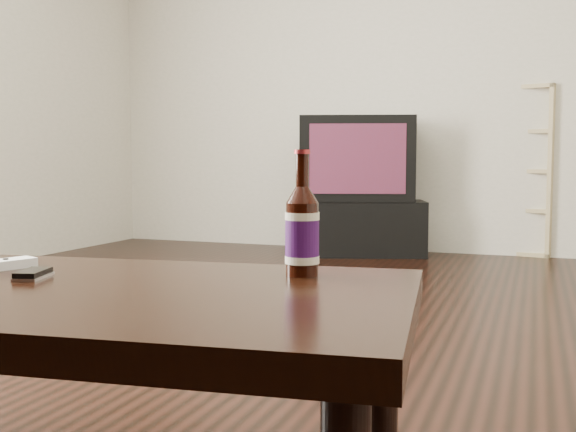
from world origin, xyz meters
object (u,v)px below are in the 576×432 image
(tv_stand, at_px, (355,227))
(phone, at_px, (33,274))
(tv, at_px, (356,159))
(bookshelf, at_px, (510,167))
(beer_bottle, at_px, (302,231))
(coffee_table, at_px, (98,317))

(tv_stand, relative_size, phone, 9.51)
(tv, relative_size, phone, 8.85)
(tv_stand, distance_m, bookshelf, 1.20)
(bookshelf, height_order, beer_bottle, bookshelf)
(tv_stand, distance_m, beer_bottle, 3.46)
(coffee_table, distance_m, beer_bottle, 0.42)
(tv, height_order, bookshelf, bookshelf)
(coffee_table, height_order, phone, phone)
(tv_stand, height_order, tv, tv)
(tv_stand, relative_size, tv, 1.08)
(tv_stand, bearing_deg, bookshelf, 7.98)
(tv, bearing_deg, coffee_table, -100.24)
(beer_bottle, distance_m, phone, 0.53)
(tv, distance_m, phone, 3.59)
(tv, xyz_separation_m, phone, (0.28, -3.57, -0.24))
(bookshelf, bearing_deg, phone, -85.13)
(bookshelf, relative_size, phone, 11.73)
(tv_stand, xyz_separation_m, coffee_table, (0.46, -3.60, 0.18))
(tv_stand, bearing_deg, beer_bottle, -94.63)
(bookshelf, xyz_separation_m, coffee_table, (-0.56, -4.09, -0.24))
(tv, bearing_deg, phone, -102.94)
(phone, bearing_deg, beer_bottle, 7.06)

